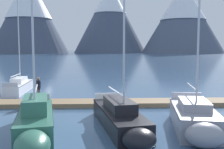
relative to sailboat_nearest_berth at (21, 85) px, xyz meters
The scene contains 11 objects.
ground_plane 13.33m from the sailboat_nearest_berth, 50.24° to the right, with size 700.00×700.00×0.00m, color #38567A.
mountain_west_summit 180.02m from the sailboat_nearest_berth, 105.25° to the left, with size 56.33×56.33×54.99m.
mountain_central_massif 189.44m from the sailboat_nearest_berth, 86.48° to the left, with size 56.24×56.24×53.27m.
mountain_shoulder_ridge 185.61m from the sailboat_nearest_berth, 69.47° to the left, with size 59.59×59.59×50.58m.
dock 10.56m from the sailboat_nearest_berth, 36.21° to the right, with size 21.92×2.35×0.30m.
sailboat_nearest_berth is the anchor object (origin of this frame).
sailboat_second_berth 13.94m from the sailboat_nearest_berth, 70.03° to the right, with size 2.91×7.25×8.99m.
sailboat_mid_dock_port 14.87m from the sailboat_nearest_berth, 53.88° to the right, with size 2.92×7.28×7.73m.
sailboat_mid_dock_starboard 17.52m from the sailboat_nearest_berth, 44.94° to the right, with size 2.65×6.06×8.09m.
person_on_dock 6.71m from the sailboat_nearest_berth, 61.88° to the right, with size 0.37×0.54×1.69m.
mooring_buoy_channel_marker 9.34m from the sailboat_nearest_berth, 65.69° to the right, with size 0.48×0.48×0.56m.
Camera 1 is at (-0.51, -15.02, 4.12)m, focal length 43.11 mm.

